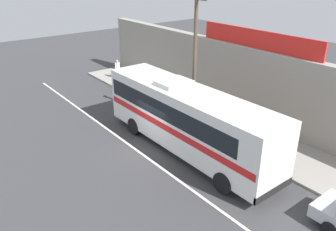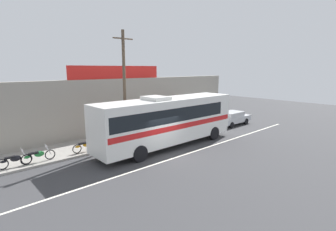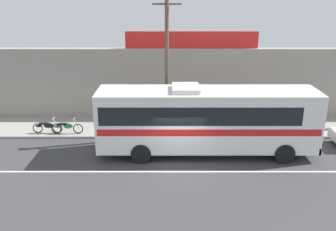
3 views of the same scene
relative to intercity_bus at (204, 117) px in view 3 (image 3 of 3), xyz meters
The scene contains 12 objects.
ground_plane 2.86m from the intercity_bus, 135.76° to the right, with size 70.00×70.00×0.00m, color #3A3A3D.
sidewalk_slab 4.54m from the intercity_bus, 110.39° to the left, with size 30.00×3.60×0.14m, color gray.
storefront_facade 6.14m from the intercity_bus, 103.38° to the left, with size 30.00×0.70×4.80m, color gray.
storefront_billboard 6.83m from the intercity_bus, 94.14° to the left, with size 8.71×0.12×1.10m, color red.
road_center_stripe 3.32m from the intercity_bus, 123.04° to the right, with size 30.00×0.14×0.01m, color silver.
intercity_bus is the anchor object (origin of this frame).
utility_pole 3.90m from the intercity_bus, 130.72° to the left, with size 1.60×0.22×8.20m.
motorcycle_orange 5.94m from the intercity_bus, 154.20° to the left, with size 1.89×0.56×0.94m.
motorcycle_red 8.68m from the intercity_bus, 162.79° to the left, with size 1.95×0.56×0.94m.
motorcycle_black 4.77m from the intercity_bus, 144.63° to the left, with size 1.96×0.56×0.94m.
motorcycle_green 9.86m from the intercity_bus, 164.41° to the left, with size 1.83×0.56×0.94m.
pedestrian_far_left 4.12m from the intercity_bus, 67.52° to the left, with size 0.30×0.48×1.75m.
Camera 3 is at (-0.56, -17.02, 8.54)m, focal length 39.40 mm.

